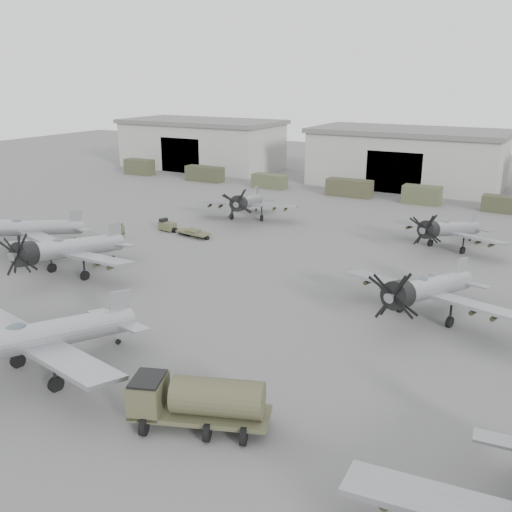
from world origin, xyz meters
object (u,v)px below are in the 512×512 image
at_px(aircraft_mid_0, 23,229).
at_px(tug_trailer, 177,228).
at_px(aircraft_mid_1, 64,249).
at_px(ground_crew, 123,230).
at_px(fuel_tanker, 198,399).
at_px(aircraft_far_1, 447,229).
at_px(aircraft_mid_2, 426,289).
at_px(aircraft_near_1, 29,339).
at_px(aircraft_far_0, 246,202).

height_order(aircraft_mid_0, tug_trailer, aircraft_mid_0).
xyz_separation_m(aircraft_mid_0, aircraft_mid_1, (9.18, -3.35, 0.16)).
relative_size(aircraft_mid_0, ground_crew, 7.58).
bearing_deg(aircraft_mid_0, tug_trailer, 70.47).
height_order(aircraft_mid_0, fuel_tanker, aircraft_mid_0).
bearing_deg(ground_crew, aircraft_mid_0, 156.67).
bearing_deg(aircraft_far_1, aircraft_mid_2, -64.67).
relative_size(aircraft_mid_2, fuel_tanker, 1.77).
relative_size(aircraft_mid_1, tug_trailer, 1.90).
xyz_separation_m(aircraft_near_1, aircraft_far_1, (15.11, 37.06, -0.38)).
bearing_deg(fuel_tanker, ground_crew, 117.33).
xyz_separation_m(aircraft_near_1, aircraft_mid_2, (17.25, 19.07, -0.19)).
xyz_separation_m(tug_trailer, ground_crew, (-3.82, -4.37, 0.30)).
xyz_separation_m(aircraft_near_1, fuel_tanker, (10.73, 0.82, -0.99)).
relative_size(aircraft_near_1, aircraft_far_0, 1.14).
relative_size(aircraft_mid_1, aircraft_far_1, 1.14).
relative_size(aircraft_mid_2, ground_crew, 7.76).
bearing_deg(ground_crew, tug_trailer, -32.32).
height_order(aircraft_mid_2, fuel_tanker, aircraft_mid_2).
relative_size(aircraft_near_1, fuel_tanker, 1.93).
bearing_deg(aircraft_far_0, aircraft_mid_1, -114.45).
bearing_deg(aircraft_mid_2, aircraft_near_1, -117.37).
relative_size(aircraft_mid_1, fuel_tanker, 1.84).
distance_m(aircraft_near_1, aircraft_mid_0, 26.68).
height_order(aircraft_far_1, ground_crew, aircraft_far_1).
distance_m(aircraft_mid_2, ground_crew, 33.42).
distance_m(aircraft_near_1, fuel_tanker, 10.80).
relative_size(aircraft_mid_1, aircraft_mid_2, 1.04).
distance_m(aircraft_near_1, aircraft_far_0, 38.76).
distance_m(aircraft_near_1, tug_trailer, 31.66).
bearing_deg(aircraft_far_0, tug_trailer, -129.76).
relative_size(aircraft_far_1, fuel_tanker, 1.62).
xyz_separation_m(aircraft_mid_0, aircraft_mid_2, (38.04, 2.34, 0.05)).
height_order(aircraft_near_1, ground_crew, aircraft_near_1).
distance_m(tug_trailer, ground_crew, 5.81).
xyz_separation_m(aircraft_far_1, ground_crew, (-30.71, -12.11, -1.29)).
height_order(aircraft_mid_1, aircraft_far_1, aircraft_mid_1).
xyz_separation_m(aircraft_far_1, tug_trailer, (-26.89, -7.74, -1.59)).
relative_size(fuel_tanker, tug_trailer, 1.03).
bearing_deg(fuel_tanker, aircraft_mid_0, 133.05).
bearing_deg(fuel_tanker, aircraft_near_1, 164.20).
bearing_deg(aircraft_far_1, fuel_tanker, -78.37).
bearing_deg(aircraft_mid_2, ground_crew, -175.39).
bearing_deg(fuel_tanker, aircraft_mid_2, 50.16).
relative_size(aircraft_far_0, aircraft_far_1, 1.05).
distance_m(aircraft_far_0, aircraft_far_1, 23.16).
distance_m(aircraft_near_1, aircraft_mid_2, 25.72).
xyz_separation_m(aircraft_far_0, fuel_tanker, (18.77, -37.10, -0.70)).
height_order(aircraft_far_0, tug_trailer, aircraft_far_0).
bearing_deg(aircraft_far_1, tug_trailer, -145.43).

